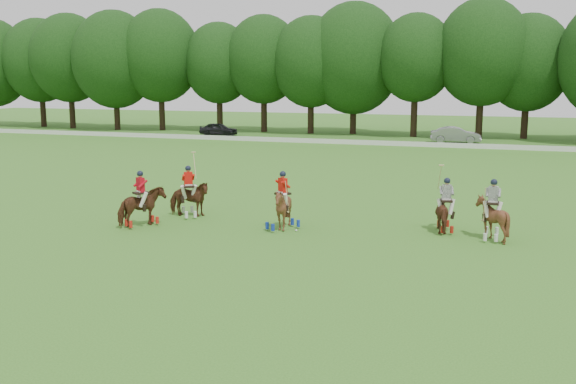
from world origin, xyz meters
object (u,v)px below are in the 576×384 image
(polo_red_a, at_px, (141,206))
(polo_red_b, at_px, (189,199))
(polo_stripe_a, at_px, (446,213))
(polo_red_c, at_px, (283,208))
(polo_stripe_b, at_px, (492,218))
(car_mid, at_px, (456,135))
(polo_ball, at_px, (296,230))
(car_left, at_px, (219,129))

(polo_red_a, bearing_deg, polo_red_b, 67.57)
(polo_stripe_a, bearing_deg, polo_red_c, -164.14)
(polo_red_a, height_order, polo_stripe_b, polo_red_a)
(polo_stripe_b, bearing_deg, polo_red_b, -179.68)
(car_mid, height_order, polo_ball, car_mid)
(polo_red_a, relative_size, polo_stripe_b, 1.00)
(polo_red_c, bearing_deg, polo_stripe_b, 7.50)
(car_mid, distance_m, polo_stripe_a, 37.58)
(polo_red_c, relative_size, polo_stripe_a, 0.88)
(polo_red_c, bearing_deg, polo_stripe_a, 15.86)
(polo_stripe_b, bearing_deg, car_mid, 96.44)
(polo_red_a, height_order, polo_red_c, polo_red_c)
(polo_ball, bearing_deg, car_left, 118.95)
(polo_stripe_a, bearing_deg, polo_ball, -161.32)
(car_mid, height_order, polo_red_b, polo_red_b)
(polo_stripe_b, xyz_separation_m, polo_ball, (-7.52, -1.20, -0.81))
(car_mid, relative_size, polo_stripe_a, 1.72)
(car_mid, distance_m, polo_ball, 39.56)
(car_left, height_order, polo_stripe_b, polo_stripe_b)
(polo_stripe_a, bearing_deg, car_mid, 93.84)
(polo_stripe_b, bearing_deg, polo_stripe_a, 157.90)
(polo_red_b, bearing_deg, car_left, 113.17)
(polo_red_c, bearing_deg, polo_ball, -12.04)
(car_mid, bearing_deg, polo_red_b, 160.10)
(car_left, distance_m, polo_stripe_a, 46.52)
(polo_red_c, xyz_separation_m, polo_stripe_b, (8.14, 1.07, -0.04))
(polo_red_b, relative_size, polo_stripe_b, 1.21)
(car_mid, relative_size, polo_stripe_b, 2.01)
(car_mid, bearing_deg, polo_stripe_b, 179.25)
(car_left, distance_m, car_mid, 25.01)
(polo_stripe_a, height_order, polo_ball, polo_stripe_a)
(polo_ball, bearing_deg, polo_stripe_a, 18.68)
(polo_red_a, bearing_deg, polo_stripe_b, 9.94)
(car_mid, bearing_deg, polo_red_c, 167.25)
(polo_red_c, bearing_deg, car_mid, 84.44)
(polo_red_a, xyz_separation_m, polo_red_b, (0.98, 2.37, -0.03))
(car_mid, height_order, polo_red_c, polo_red_c)
(car_left, relative_size, car_mid, 0.87)
(car_mid, relative_size, polo_red_c, 1.95)
(polo_red_a, height_order, polo_red_b, polo_red_b)
(polo_red_a, distance_m, polo_red_b, 2.56)
(car_left, relative_size, polo_ball, 45.95)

